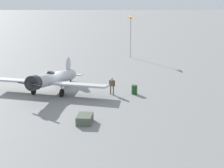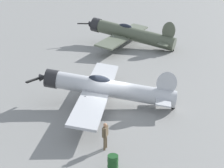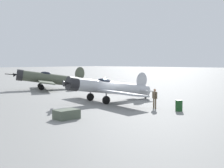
{
  "view_description": "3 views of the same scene",
  "coord_description": "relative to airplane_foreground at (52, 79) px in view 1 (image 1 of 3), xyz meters",
  "views": [
    {
      "loc": [
        -6.27,
        35.42,
        9.91
      ],
      "look_at": [
        -6.07,
        1.21,
        1.1
      ],
      "focal_mm": 55.86,
      "sensor_mm": 36.0,
      "label": 1
    },
    {
      "loc": [
        -25.55,
        3.37,
        11.86
      ],
      "look_at": [
        0.0,
        0.0,
        1.8
      ],
      "focal_mm": 59.79,
      "sensor_mm": 36.0,
      "label": 2
    },
    {
      "loc": [
        -20.24,
        22.94,
        4.06
      ],
      "look_at": [
        0.0,
        0.0,
        1.8
      ],
      "focal_mm": 47.24,
      "sensor_mm": 36.0,
      "label": 3
    }
  ],
  "objects": [
    {
      "name": "ground_plane",
      "position": [
        -0.13,
        -0.52,
        -1.44
      ],
      "size": [
        400.0,
        400.0,
        0.0
      ],
      "primitive_type": "plane",
      "color": "gray"
    },
    {
      "name": "windsock_mast",
      "position": [
        -9.16,
        -20.0,
        4.69
      ],
      "size": [
        0.81,
        1.9,
        6.74
      ],
      "color": "gray",
      "rests_on": "ground_plane"
    },
    {
      "name": "airplane_foreground",
      "position": [
        0.0,
        0.0,
        0.0
      ],
      "size": [
        12.29,
        11.14,
        3.02
      ],
      "rotation": [
        0.0,
        0.0,
        7.6
      ],
      "color": "#B7BABF",
      "rests_on": "ground_plane"
    },
    {
      "name": "equipment_crate",
      "position": [
        -4.09,
        8.91,
        -1.1
      ],
      "size": [
        1.31,
        1.79,
        0.68
      ],
      "rotation": [
        0.0,
        0.0,
        1.48
      ],
      "color": "#4C5647",
      "rests_on": "ground_plane"
    },
    {
      "name": "fuel_drum",
      "position": [
        -8.5,
        0.54,
        -0.98
      ],
      "size": [
        0.62,
        0.62,
        0.93
      ],
      "color": "#19471E",
      "rests_on": "ground_plane"
    },
    {
      "name": "ground_crew_mechanic",
      "position": [
        -6.21,
        0.69,
        -0.39
      ],
      "size": [
        0.62,
        0.42,
        1.74
      ],
      "rotation": [
        0.0,
        0.0,
        4.26
      ],
      "color": "brown",
      "rests_on": "ground_plane"
    }
  ]
}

